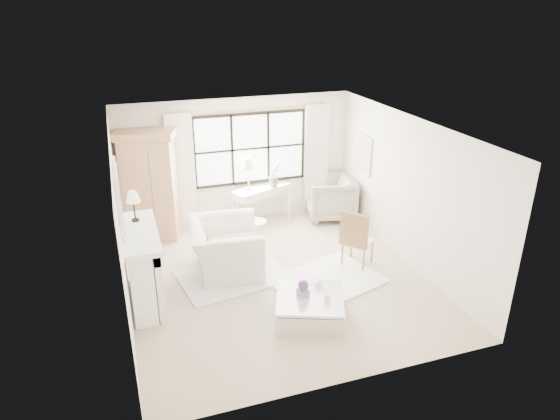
{
  "coord_description": "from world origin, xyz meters",
  "views": [
    {
      "loc": [
        -2.38,
        -7.26,
        4.54
      ],
      "look_at": [
        0.12,
        0.2,
        1.21
      ],
      "focal_mm": 32.0,
      "sensor_mm": 36.0,
      "label": 1
    }
  ],
  "objects_px": {
    "armoire": "(150,185)",
    "coffee_table": "(309,308)",
    "club_armchair": "(226,248)",
    "console_table": "(262,204)"
  },
  "relations": [
    {
      "from": "console_table",
      "to": "coffee_table",
      "type": "distance_m",
      "value": 3.75
    },
    {
      "from": "console_table",
      "to": "armoire",
      "type": "bearing_deg",
      "value": 158.95
    },
    {
      "from": "armoire",
      "to": "coffee_table",
      "type": "bearing_deg",
      "value": -44.7
    },
    {
      "from": "armoire",
      "to": "club_armchair",
      "type": "height_order",
      "value": "armoire"
    },
    {
      "from": "armoire",
      "to": "coffee_table",
      "type": "relative_size",
      "value": 1.73
    },
    {
      "from": "armoire",
      "to": "console_table",
      "type": "relative_size",
      "value": 1.63
    },
    {
      "from": "console_table",
      "to": "coffee_table",
      "type": "height_order",
      "value": "console_table"
    },
    {
      "from": "coffee_table",
      "to": "armoire",
      "type": "bearing_deg",
      "value": 139.26
    },
    {
      "from": "armoire",
      "to": "club_armchair",
      "type": "relative_size",
      "value": 1.61
    },
    {
      "from": "club_armchair",
      "to": "coffee_table",
      "type": "bearing_deg",
      "value": -147.51
    }
  ]
}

